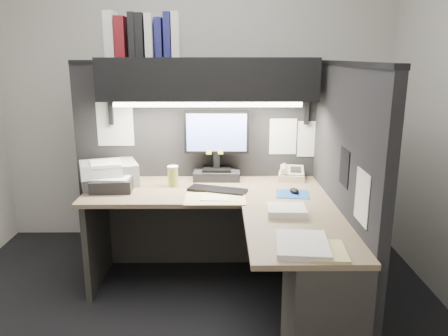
% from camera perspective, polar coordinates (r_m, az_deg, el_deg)
% --- Properties ---
extents(floor, '(3.50, 3.50, 0.00)m').
position_cam_1_polar(floor, '(2.97, -4.76, -19.63)').
color(floor, black).
rests_on(floor, ground).
extents(wall_back, '(3.50, 0.04, 2.70)m').
position_cam_1_polar(wall_back, '(3.97, -3.60, 9.95)').
color(wall_back, '#BAB7B1').
rests_on(wall_back, floor).
extents(wall_front, '(3.50, 0.04, 2.70)m').
position_cam_1_polar(wall_front, '(1.02, -12.38, -3.67)').
color(wall_front, '#BAB7B1').
rests_on(wall_front, floor).
extents(partition_back, '(1.90, 0.06, 1.60)m').
position_cam_1_polar(partition_back, '(3.49, -3.46, 0.17)').
color(partition_back, black).
rests_on(partition_back, floor).
extents(partition_right, '(0.06, 1.50, 1.60)m').
position_cam_1_polar(partition_right, '(2.87, 15.08, -3.50)').
color(partition_right, black).
rests_on(partition_right, floor).
extents(desk, '(1.70, 1.53, 0.73)m').
position_cam_1_polar(desk, '(2.74, 4.13, -11.94)').
color(desk, '#877356').
rests_on(desk, floor).
extents(overhead_shelf, '(1.55, 0.34, 0.30)m').
position_cam_1_polar(overhead_shelf, '(3.21, -2.08, 11.58)').
color(overhead_shelf, black).
rests_on(overhead_shelf, partition_back).
extents(task_light_tube, '(1.32, 0.04, 0.04)m').
position_cam_1_polar(task_light_tube, '(3.08, -2.12, 8.28)').
color(task_light_tube, white).
rests_on(task_light_tube, overhead_shelf).
extents(monitor, '(0.49, 0.22, 0.53)m').
position_cam_1_polar(monitor, '(3.34, -0.97, 2.04)').
color(monitor, black).
rests_on(monitor, desk).
extents(keyboard, '(0.44, 0.27, 0.02)m').
position_cam_1_polar(keyboard, '(3.09, -0.86, -2.88)').
color(keyboard, black).
rests_on(keyboard, desk).
extents(mousepad, '(0.25, 0.23, 0.00)m').
position_cam_1_polar(mousepad, '(3.07, 8.94, -3.36)').
color(mousepad, '#1A4691').
rests_on(mousepad, desk).
extents(mouse, '(0.08, 0.10, 0.03)m').
position_cam_1_polar(mouse, '(3.08, 9.16, -2.93)').
color(mouse, black).
rests_on(mouse, mousepad).
extents(telephone, '(0.22, 0.23, 0.08)m').
position_cam_1_polar(telephone, '(3.43, 8.81, -0.78)').
color(telephone, '#B9A78E').
rests_on(telephone, desk).
extents(coffee_cup, '(0.09, 0.09, 0.14)m').
position_cam_1_polar(coffee_cup, '(3.22, -6.69, -1.15)').
color(coffee_cup, '#D0C453').
rests_on(coffee_cup, desk).
extents(printer, '(0.49, 0.46, 0.16)m').
position_cam_1_polar(printer, '(3.37, -14.80, -0.67)').
color(printer, '#96999B').
rests_on(printer, desk).
extents(notebook_stack, '(0.30, 0.25, 0.09)m').
position_cam_1_polar(notebook_stack, '(3.21, -14.36, -2.07)').
color(notebook_stack, black).
rests_on(notebook_stack, desk).
extents(open_folder, '(0.41, 0.27, 0.01)m').
position_cam_1_polar(open_folder, '(2.92, -1.16, -4.05)').
color(open_folder, '#D7C379').
rests_on(open_folder, desk).
extents(paper_stack_a, '(0.24, 0.21, 0.04)m').
position_cam_1_polar(paper_stack_a, '(2.68, 8.13, -5.51)').
color(paper_stack_a, white).
rests_on(paper_stack_a, desk).
extents(paper_stack_b, '(0.29, 0.35, 0.03)m').
position_cam_1_polar(paper_stack_b, '(2.24, 10.14, -9.86)').
color(paper_stack_b, white).
rests_on(paper_stack_b, desk).
extents(manila_stack, '(0.22, 0.27, 0.01)m').
position_cam_1_polar(manila_stack, '(2.22, 13.11, -10.49)').
color(manila_stack, '#D7C379').
rests_on(manila_stack, desk).
extents(binder_row, '(0.52, 0.25, 0.31)m').
position_cam_1_polar(binder_row, '(3.24, -10.45, 16.61)').
color(binder_row, silver).
rests_on(binder_row, overhead_shelf).
extents(pinned_papers, '(1.76, 1.31, 0.51)m').
position_cam_1_polar(pinned_papers, '(3.08, 3.44, 3.07)').
color(pinned_papers, white).
rests_on(pinned_papers, partition_back).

